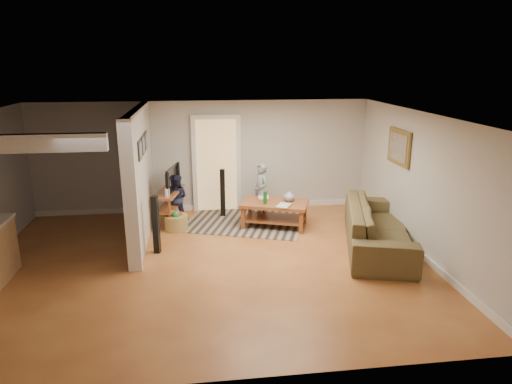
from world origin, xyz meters
TOP-DOWN VIEW (x-y plane):
  - ground at (0.00, 0.00)m, footprint 7.50×7.50m
  - room_shell at (-1.07, 0.43)m, footprint 7.54×6.02m
  - area_rug at (0.85, 2.02)m, footprint 2.89×2.49m
  - sofa at (3.13, 0.33)m, footprint 1.80×2.97m
  - coffee_table at (1.45, 1.69)m, footprint 1.53×1.19m
  - tv_console at (-0.74, 2.13)m, footprint 0.66×1.20m
  - speaker_left at (-0.90, 0.60)m, footprint 0.13×0.13m
  - speaker_right at (0.40, 2.48)m, footprint 0.12×0.12m
  - toy_basket at (-0.60, 1.73)m, footprint 0.48×0.48m
  - child at (1.21, 2.19)m, footprint 0.43×0.52m
  - toddler at (-0.60, 2.28)m, footprint 0.57×0.48m

SIDE VIEW (x-z plane):
  - ground at x=0.00m, z-range 0.00..0.00m
  - sofa at x=3.13m, z-range -0.41..0.41m
  - child at x=1.21m, z-range -0.62..0.62m
  - toddler at x=-0.60m, z-range -0.51..0.51m
  - area_rug at x=0.85m, z-range 0.00..0.01m
  - toy_basket at x=-0.60m, z-range -0.04..0.39m
  - coffee_table at x=1.45m, z-range 0.01..0.81m
  - speaker_left at x=-0.90m, z-range 0.00..1.07m
  - speaker_right at x=0.40m, z-range 0.00..1.07m
  - tv_console at x=-0.74m, z-range 0.16..1.14m
  - room_shell at x=-1.07m, z-range 0.20..2.72m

